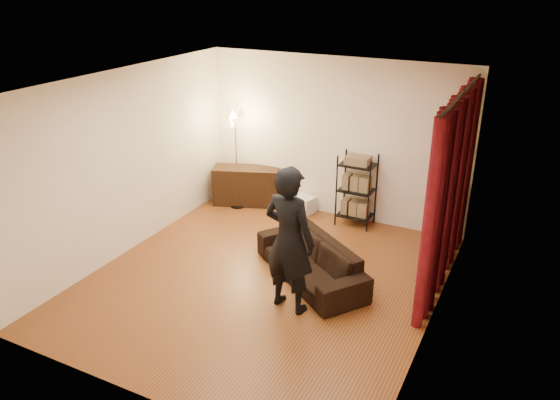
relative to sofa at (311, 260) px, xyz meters
The scene contains 14 objects.
floor 0.70m from the sofa, 148.17° to the right, with size 5.00×5.00×0.00m, color brown.
ceiling 2.51m from the sofa, 148.17° to the right, with size 5.00×5.00×0.00m, color white.
wall_back 2.47m from the sofa, 104.27° to the left, with size 5.00×5.00×0.00m, color white.
wall_front 3.09m from the sofa, 100.94° to the right, with size 5.00×5.00×0.00m, color white.
wall_left 3.02m from the sofa, behind, with size 5.00×5.00×0.00m, color white.
wall_right 2.04m from the sofa, 11.33° to the right, with size 5.00×5.00×0.00m, color white.
curtain_rod 2.91m from the sofa, 26.10° to the left, with size 0.04×0.04×2.65m, color black.
curtain 2.03m from the sofa, 26.38° to the left, with size 0.22×2.65×2.55m, color maroon, non-canonical shape.
sofa is the anchor object (origin of this frame).
person 1.01m from the sofa, 87.26° to the right, with size 0.69×0.45×1.88m, color black.
media_cabinet 2.82m from the sofa, 138.08° to the left, with size 1.17×0.44×0.68m, color #331E0F.
storage_boxes 2.22m from the sofa, 117.16° to the left, with size 0.36×0.29×0.30m, color silver, non-canonical shape.
wire_shelf 1.96m from the sofa, 91.28° to the left, with size 0.55×0.39×1.21m, color black, non-canonical shape.
floor_lamp 2.81m from the sofa, 142.23° to the left, with size 0.32×0.32×1.76m, color silver, non-canonical shape.
Camera 1 is at (3.12, -5.69, 3.93)m, focal length 35.00 mm.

